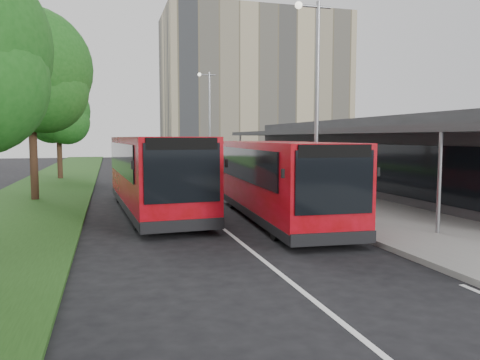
# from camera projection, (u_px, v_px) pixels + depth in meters

# --- Properties ---
(ground) EXTENTS (120.00, 120.00, 0.00)m
(ground) POSITION_uv_depth(u_px,v_px,m) (224.00, 229.00, 15.38)
(ground) COLOR black
(ground) RESTS_ON ground
(pavement) EXTENTS (5.00, 80.00, 0.15)m
(pavement) POSITION_uv_depth(u_px,v_px,m) (238.00, 176.00, 36.17)
(pavement) COLOR slate
(pavement) RESTS_ON ground
(grass_verge) EXTENTS (5.00, 80.00, 0.10)m
(grass_verge) POSITION_uv_depth(u_px,v_px,m) (59.00, 180.00, 32.68)
(grass_verge) COLOR #1F4215
(grass_verge) RESTS_ON ground
(lane_centre_line) EXTENTS (0.12, 70.00, 0.01)m
(lane_centre_line) POSITION_uv_depth(u_px,v_px,m) (168.00, 185.00, 29.77)
(lane_centre_line) COLOR silver
(lane_centre_line) RESTS_ON ground
(kerb_dashes) EXTENTS (0.12, 56.00, 0.01)m
(kerb_dashes) POSITION_uv_depth(u_px,v_px,m) (206.00, 178.00, 34.49)
(kerb_dashes) COLOR silver
(kerb_dashes) RESTS_ON ground
(office_block) EXTENTS (22.00, 12.00, 18.00)m
(office_block) POSITION_uv_depth(u_px,v_px,m) (253.00, 90.00, 58.61)
(office_block) COLOR tan
(office_block) RESTS_ON ground
(station_building) EXTENTS (7.70, 26.00, 4.00)m
(station_building) POSITION_uv_depth(u_px,v_px,m) (380.00, 155.00, 25.79)
(station_building) COLOR #29292C
(station_building) RESTS_ON ground
(tree_mid) EXTENTS (5.60, 5.60, 9.01)m
(tree_mid) POSITION_uv_depth(u_px,v_px,m) (30.00, 77.00, 21.66)
(tree_mid) COLOR #362215
(tree_mid) RESTS_ON ground
(tree_far) EXTENTS (4.43, 4.43, 7.08)m
(tree_far) POSITION_uv_depth(u_px,v_px,m) (58.00, 116.00, 33.28)
(tree_far) COLOR #362215
(tree_far) RESTS_ON ground
(lamp_post_near) EXTENTS (1.44, 0.28, 8.00)m
(lamp_post_near) POSITION_uv_depth(u_px,v_px,m) (315.00, 93.00, 17.98)
(lamp_post_near) COLOR gray
(lamp_post_near) RESTS_ON pavement
(lamp_post_far) EXTENTS (1.44, 0.28, 8.00)m
(lamp_post_far) POSITION_uv_depth(u_px,v_px,m) (209.00, 116.00, 37.16)
(lamp_post_far) COLOR gray
(lamp_post_far) RESTS_ON pavement
(bus_main) EXTENTS (3.14, 10.21, 2.85)m
(bus_main) POSITION_uv_depth(u_px,v_px,m) (278.00, 180.00, 16.94)
(bus_main) COLOR #B9091B
(bus_main) RESTS_ON ground
(bus_second) EXTENTS (3.39, 10.86, 3.03)m
(bus_second) POSITION_uv_depth(u_px,v_px,m) (154.00, 174.00, 18.73)
(bus_second) COLOR #B9091B
(bus_second) RESTS_ON ground
(litter_bin) EXTENTS (0.66, 0.66, 0.91)m
(litter_bin) POSITION_uv_depth(u_px,v_px,m) (288.00, 181.00, 26.19)
(litter_bin) COLOR #312114
(litter_bin) RESTS_ON pavement
(bollard) EXTENTS (0.16, 0.16, 0.88)m
(bollard) POSITION_uv_depth(u_px,v_px,m) (227.00, 170.00, 35.18)
(bollard) COLOR yellow
(bollard) RESTS_ON pavement
(car_near) EXTENTS (2.09, 3.47, 1.11)m
(car_near) POSITION_uv_depth(u_px,v_px,m) (163.00, 160.00, 51.60)
(car_near) COLOR #5C1D0D
(car_near) RESTS_ON ground
(car_far) EXTENTS (1.67, 3.46, 1.09)m
(car_far) POSITION_uv_depth(u_px,v_px,m) (128.00, 158.00, 56.37)
(car_far) COLOR navy
(car_far) RESTS_ON ground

